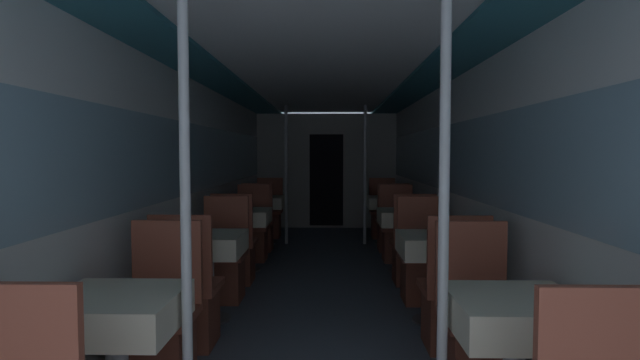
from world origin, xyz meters
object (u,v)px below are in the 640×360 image
Objects in this scene: dining_table_left_1 at (208,249)px; dining_table_left_2 at (244,220)px; dining_table_right_3 at (387,205)px; chair_right_far_1 at (422,270)px; chair_right_far_0 at (478,341)px; chair_right_near_3 at (392,231)px; chair_left_far_2 at (252,238)px; support_pole_left_3 at (286,175)px; chair_right_far_3 at (383,220)px; dining_table_left_3 at (264,205)px; chair_right_near_2 at (412,257)px; chair_right_far_2 at (397,238)px; chair_left_near_2 at (235,256)px; support_pole_right_3 at (365,175)px; chair_left_far_3 at (269,220)px; chair_right_near_1 at (452,308)px; dining_table_right_2 at (404,221)px; chair_left_far_1 at (223,269)px; support_pole_right_0 at (444,225)px; support_pole_left_0 at (186,224)px; dining_table_right_1 at (436,250)px; chair_left_near_1 at (188,307)px; dining_table_right_0 at (515,323)px; chair_left_far_0 at (159,338)px; dining_table_left_0 at (116,320)px; chair_left_near_3 at (259,230)px.

dining_table_left_1 is 1.81m from dining_table_left_2.
chair_right_far_1 is at bearing -90.00° from dining_table_right_3.
chair_right_near_3 is (0.00, 4.25, 0.00)m from chair_right_far_0.
chair_left_far_2 is 1.49m from support_pole_left_3.
dining_table_left_3 is at bearing 17.01° from chair_right_far_3.
chair_right_far_0 is at bearing -90.00° from chair_right_near_2.
chair_right_far_3 is (0.00, 1.81, 0.00)m from chair_right_far_2.
chair_left_near_2 is 2.65m from chair_right_near_3.
support_pole_right_3 is at bearing 56.58° from chair_left_near_2.
chair_right_near_1 is at bearing 111.93° from chair_left_far_3.
chair_left_far_1 is at bearing -147.77° from dining_table_right_2.
chair_left_far_2 is 4.57m from support_pole_right_0.
support_pole_left_0 reaches higher than dining_table_right_1.
dining_table_right_3 is 0.34× the size of support_pole_right_3.
chair_right_far_2 is 1.81m from chair_right_far_3.
dining_table_right_0 is at bearing -32.23° from chair_left_near_1.
chair_left_far_0 is at bearing -90.00° from chair_left_near_1.
dining_table_left_2 is at bearing 90.00° from chair_left_far_2.
chair_left_far_1 is 3.05m from dining_table_left_3.
support_pole_right_3 reaches higher than chair_left_near_1.
chair_right_near_1 is 1.00× the size of chair_right_near_2.
dining_table_left_2 is 2.31m from chair_right_near_3.
dining_table_left_2 is at bearing 51.16° from chair_right_far_3.
chair_right_far_3 is at bearing 68.07° from chair_left_near_1.
support_pole_right_0 is 3.15m from chair_right_near_2.
chair_right_far_0 is (1.93, -4.84, -0.31)m from dining_table_left_3.
dining_table_left_0 is 1.00× the size of dining_table_left_1.
chair_right_far_0 is 1.00× the size of chair_right_far_3.
support_pole_right_3 reaches higher than dining_table_right_1.
chair_right_far_2 is (0.00, 3.62, 0.00)m from chair_right_far_0.
dining_table_right_2 is (0.35, 3.62, -0.47)m from support_pole_right_0.
dining_table_left_2 is 0.34× the size of support_pole_right_3.
support_pole_right_3 reaches higher than chair_right_far_3.
support_pole_right_0 reaches higher than chair_left_far_3.
chair_right_near_3 is at bearing 43.11° from chair_left_near_2.
chair_right_near_2 is (1.93, 3.03, -0.31)m from dining_table_left_0.
chair_left_far_3 is 1.00× the size of chair_right_far_1.
chair_left_near_3 is at bearing 90.00° from dining_table_left_1.
chair_left_far_3 is 4.65m from dining_table_right_1.
dining_table_left_1 is at bearing -113.64° from support_pole_right_3.
dining_table_left_0 is 0.67m from chair_left_far_0.
chair_left_near_2 is 3.61m from dining_table_right_0.
support_pole_left_0 reaches higher than chair_right_far_3.
chair_right_near_2 is at bearing 90.00° from chair_right_near_1.
dining_table_right_2 is (0.00, 1.81, 0.00)m from dining_table_right_1.
dining_table_right_3 is 0.67m from chair_right_far_3.
chair_left_far_0 and chair_left_near_3 have the same top height.
chair_right_far_1 reaches higher than dining_table_right_3.
chair_left_far_1 reaches higher than dining_table_right_1.
dining_table_left_1 is 0.74× the size of chair_right_far_2.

